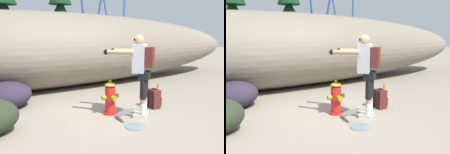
# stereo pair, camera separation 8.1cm
# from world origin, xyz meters

# --- Properties ---
(ground_plane) EXTENTS (56.00, 56.00, 0.04)m
(ground_plane) POSITION_xyz_m (0.00, 0.00, -0.02)
(ground_plane) COLOR gray
(dirt_embankment) EXTENTS (16.88, 3.20, 2.43)m
(dirt_embankment) POSITION_xyz_m (0.00, 3.46, 1.21)
(dirt_embankment) COLOR #756B5B
(dirt_embankment) RESTS_ON ground_plane
(fire_hydrant) EXTENTS (0.40, 0.35, 0.74)m
(fire_hydrant) POSITION_xyz_m (0.18, 0.08, 0.34)
(fire_hydrant) COLOR red
(fire_hydrant) RESTS_ON ground_plane
(hydrant_water_jet) EXTENTS (0.39, 0.97, 0.49)m
(hydrant_water_jet) POSITION_xyz_m (0.18, -0.51, 0.15)
(hydrant_water_jet) COLOR silver
(hydrant_water_jet) RESTS_ON ground_plane
(utility_worker) EXTENTS (0.92, 1.00, 1.71)m
(utility_worker) POSITION_xyz_m (0.59, -0.41, 1.08)
(utility_worker) COLOR beige
(utility_worker) RESTS_ON ground_plane
(spare_backpack) EXTENTS (0.31, 0.32, 0.47)m
(spare_backpack) POSITION_xyz_m (1.29, -0.08, 0.22)
(spare_backpack) COLOR #511E19
(spare_backpack) RESTS_ON ground_plane
(boulder_mid) EXTENTS (1.47, 1.45, 0.62)m
(boulder_mid) POSITION_xyz_m (-1.65, 1.74, 0.31)
(boulder_mid) COLOR #2A2232
(boulder_mid) RESTS_ON ground_plane
(pine_tree_left) EXTENTS (2.38, 2.38, 5.41)m
(pine_tree_left) POSITION_xyz_m (-0.20, 11.46, 3.12)
(pine_tree_left) COLOR #47331E
(pine_tree_left) RESTS_ON ground_plane
(pine_tree_center) EXTENTS (2.28, 2.28, 5.54)m
(pine_tree_center) POSITION_xyz_m (3.18, 11.16, 3.30)
(pine_tree_center) COLOR #47331E
(pine_tree_center) RESTS_ON ground_plane
(survey_stake) EXTENTS (0.04, 0.04, 0.60)m
(survey_stake) POSITION_xyz_m (1.31, -0.19, 0.30)
(survey_stake) COLOR #E55914
(survey_stake) RESTS_ON ground_plane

